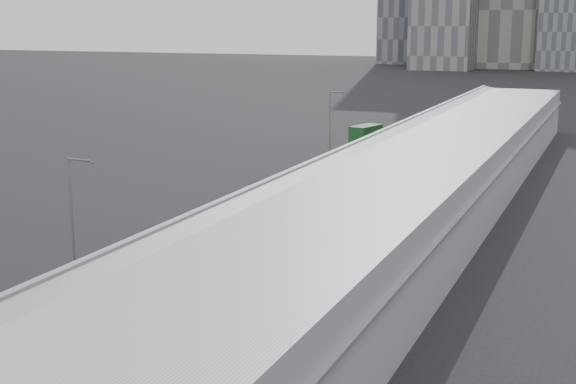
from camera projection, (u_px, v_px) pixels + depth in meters
The scene contains 19 objects.
sidewalk at pixel (331, 256), 61.01m from camera, with size 10.00×170.00×0.12m, color gray.
lane_line at pixel (209, 242), 65.00m from camera, with size 0.12×160.00×0.02m, color gold.
depot at pixel (382, 217), 58.77m from camera, with size 12.45×160.40×7.20m.
bus_2 at pixel (78, 317), 43.97m from camera, with size 4.09×13.93×4.01m.
bus_3 at pixel (199, 255), 55.82m from camera, with size 3.85×13.33×3.84m.
bus_4 at pixel (286, 210), 69.55m from camera, with size 2.91×12.20×3.54m.
bus_5 at pixel (339, 178), 83.50m from camera, with size 3.47×13.11×3.79m.
bus_6 at pixel (380, 157), 96.19m from camera, with size 3.56×13.56×3.92m.
bus_7 at pixel (411, 141), 108.63m from camera, with size 3.38×13.26×3.84m.
bus_8 at pixel (434, 130), 121.35m from camera, with size 3.33×12.12×3.50m.
bus_9 at pixel (448, 121), 131.49m from camera, with size 3.69×12.56×3.62m.
tree_1 at pixel (103, 318), 39.38m from camera, with size 1.76×1.76×4.19m.
tree_2 at pixel (311, 207), 64.54m from camera, with size 1.45×1.45×3.68m.
tree_3 at pixel (382, 161), 84.14m from camera, with size 2.22×2.22×4.36m.
tree_4 at pixel (425, 137), 102.39m from camera, with size 2.56×2.56×4.38m.
street_lamp_near at pixel (74, 213), 53.26m from camera, with size 2.04×0.22×8.82m.
street_lamp_far at pixel (331, 124), 96.83m from camera, with size 2.04×0.22×9.37m.
shipping_container at pixel (366, 134), 117.28m from camera, with size 2.55×5.48×2.67m, color #133E18.
suv at pixel (397, 130), 126.58m from camera, with size 2.57×5.57×1.55m, color black.
Camera 1 is at (28.75, -0.31, 17.58)m, focal length 50.00 mm.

